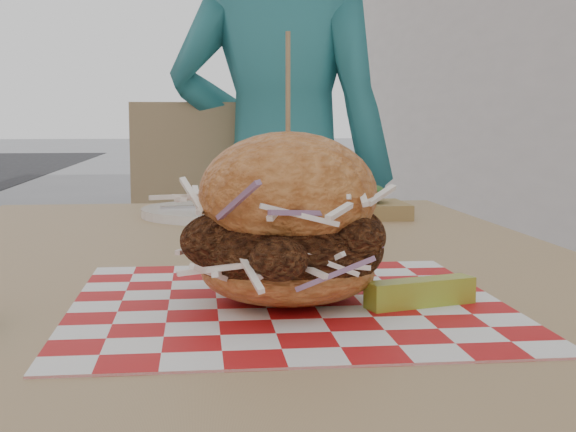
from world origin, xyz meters
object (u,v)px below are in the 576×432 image
Objects in this scene: patio_chair at (217,266)px; sandwich at (288,229)px; patio_table at (237,321)px; diner at (281,176)px.

sandwich is at bearing -88.88° from patio_chair.
patio_chair is (-0.00, 1.02, -0.12)m from patio_table.
sandwich is (0.03, -0.25, 0.14)m from patio_table.
diner is at bearing 84.30° from sandwich.
patio_table is 1.03m from patio_chair.
sandwich is (0.03, -1.28, 0.26)m from patio_chair.
patio_table is (-0.16, -1.03, -0.10)m from diner.
patio_table is 0.29m from sandwich.
patio_table is 1.26× the size of patio_chair.
diner is 0.27m from patio_chair.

